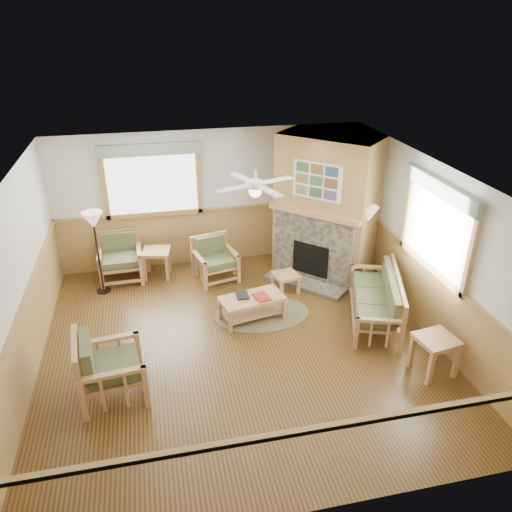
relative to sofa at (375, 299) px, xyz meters
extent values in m
cube|color=#533617|center=(-2.30, -0.19, -0.42)|extent=(6.00, 6.00, 0.01)
cube|color=white|center=(-2.30, -0.19, 2.29)|extent=(6.00, 6.00, 0.01)
cube|color=silver|center=(-2.30, 2.81, 0.94)|extent=(6.00, 0.02, 2.70)
cube|color=silver|center=(-2.30, -3.19, 0.94)|extent=(6.00, 0.02, 2.70)
cube|color=silver|center=(-5.30, -0.19, 0.94)|extent=(0.02, 6.00, 2.70)
cube|color=silver|center=(0.70, -0.19, 0.94)|extent=(0.02, 6.00, 2.70)
cylinder|color=brown|center=(-1.78, 0.56, -0.40)|extent=(1.76, 1.76, 0.01)
cube|color=maroon|center=(-1.82, 0.42, 0.04)|extent=(0.28, 0.34, 0.03)
cube|color=black|center=(-2.12, 0.54, 0.03)|extent=(0.20, 0.27, 0.03)
camera|label=1|loc=(-3.43, -6.44, 4.28)|focal=35.00mm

